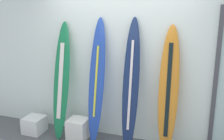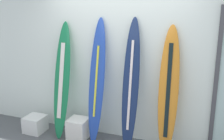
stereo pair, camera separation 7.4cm
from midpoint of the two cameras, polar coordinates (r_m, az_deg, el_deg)
wall_back at (r=4.07m, az=1.97°, el=3.41°), size 7.20×0.20×2.80m
surfboard_emerald at (r=4.23m, az=-12.05°, el=-2.60°), size 0.30×0.51×1.95m
surfboard_cobalt at (r=3.98m, az=-4.10°, el=-2.85°), size 0.29×0.43×2.02m
surfboard_navy at (r=3.77m, az=3.79°, el=-3.69°), size 0.27×0.49×2.03m
surfboard_sunset at (r=3.76m, az=12.34°, el=-4.61°), size 0.30×0.31×1.93m
display_block_left at (r=4.32m, az=-8.33°, el=-13.29°), size 0.32×0.32×0.35m
display_block_center at (r=4.72m, az=-17.87°, el=-11.89°), size 0.34×0.34×0.28m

